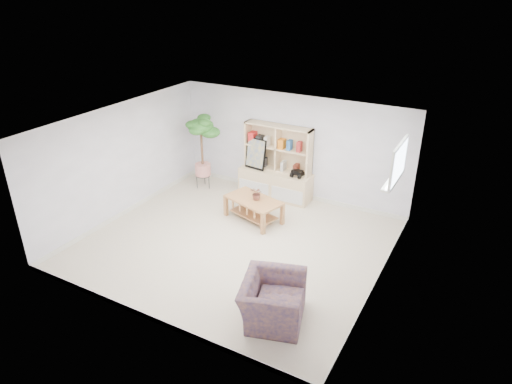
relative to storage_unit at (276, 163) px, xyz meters
The scene contains 14 objects.
floor 2.41m from the storage_unit, 83.19° to the right, with size 5.50×5.00×0.01m, color #BFAE93.
ceiling 2.74m from the storage_unit, 83.19° to the right, with size 5.50×5.00×0.01m, color white.
walls 2.28m from the storage_unit, 83.19° to the right, with size 5.51×5.01×2.40m.
baseboard 2.39m from the storage_unit, 83.19° to the right, with size 5.50×5.00×0.10m, color silver, non-canonical shape.
window 3.60m from the storage_unit, 28.68° to the right, with size 0.10×0.98×0.68m, color white, non-canonical shape.
window_sill 3.46m from the storage_unit, 29.17° to the right, with size 0.14×1.00×0.04m, color silver.
storage_unit is the anchor object (origin of this frame).
poster 0.51m from the storage_unit, behind, with size 0.52×0.12×0.71m, color gold, non-canonical shape.
toy_truck 0.59m from the storage_unit, ahead, with size 0.35×0.24×0.18m, color black, non-canonical shape.
coffee_table 1.39m from the storage_unit, 84.90° to the right, with size 1.19×0.65×0.49m, color #9D7346, non-canonical shape.
table_plant 1.27m from the storage_unit, 81.37° to the right, with size 0.26×0.23×0.29m, color #266827.
floor_tree 1.80m from the storage_unit, 167.61° to the right, with size 0.66×0.66×1.79m, color #215A23, non-canonical shape.
armchair 4.25m from the storage_unit, 63.97° to the right, with size 1.03×0.90×0.76m, color navy.
sill_plant 3.43m from the storage_unit, 26.64° to the right, with size 0.15×0.12×0.27m, color #215A23.
Camera 1 is at (3.99, -6.43, 4.71)m, focal length 32.00 mm.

